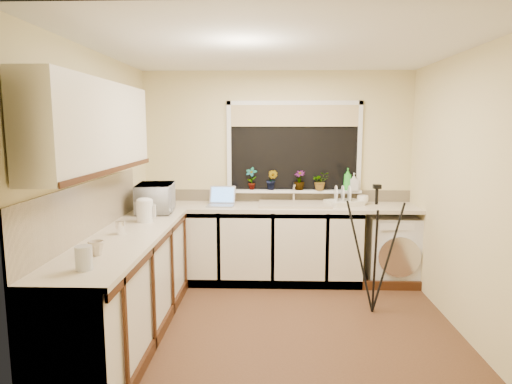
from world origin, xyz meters
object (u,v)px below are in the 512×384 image
object	(u,v)px
glass_jug	(84,258)
steel_jar	(120,228)
washing_machine	(393,248)
soap_bottle_clear	(354,182)
plant_d	(320,181)
plant_c	(299,180)
laptop	(221,200)
plant_a	(251,178)
tripod	(375,249)
microwave	(156,198)
kettle	(145,211)
plant_b	(272,180)
dish_rack	(344,203)
cup_left	(96,248)
cup_back	(363,200)
soap_bottle_green	(348,179)

from	to	relation	value
glass_jug	steel_jar	xyz separation A→B (m)	(-0.09, 0.95, -0.02)
washing_machine	soap_bottle_clear	distance (m)	0.90
plant_d	washing_machine	bearing A→B (deg)	-10.75
plant_c	plant_d	world-z (taller)	plant_c
laptop	plant_a	size ratio (longest dim) A/B	1.20
tripod	steel_jar	size ratio (longest dim) A/B	11.60
laptop	steel_jar	world-z (taller)	laptop
plant_d	microwave	bearing A→B (deg)	-161.09
kettle	soap_bottle_clear	distance (m)	2.46
plant_b	plant_d	size ratio (longest dim) A/B	1.10
washing_machine	dish_rack	distance (m)	0.79
cup_left	microwave	bearing A→B (deg)	89.64
kettle	cup_back	xyz separation A→B (m)	(2.27, 1.02, -0.05)
dish_rack	microwave	world-z (taller)	microwave
cup_left	soap_bottle_clear	bearing A→B (deg)	45.44
plant_b	cup_back	distance (m)	1.09
laptop	tripod	bearing A→B (deg)	-25.56
glass_jug	soap_bottle_green	size ratio (longest dim) A/B	0.59
cup_left	dish_rack	bearing A→B (deg)	45.11
plant_d	soap_bottle_clear	xyz separation A→B (m)	(0.39, 0.00, -0.01)
plant_b	microwave	bearing A→B (deg)	-153.09
steel_jar	soap_bottle_green	size ratio (longest dim) A/B	0.41
plant_b	washing_machine	bearing A→B (deg)	-6.76
washing_machine	plant_b	xyz separation A→B (m)	(-1.41, 0.17, 0.78)
dish_rack	soap_bottle_green	bearing A→B (deg)	48.17
dish_rack	plant_d	distance (m)	0.38
soap_bottle_clear	cup_left	size ratio (longest dim) A/B	1.87
kettle	steel_jar	distance (m)	0.51
steel_jar	cup_left	xyz separation A→B (m)	(0.04, -0.63, -0.00)
tripod	cup_left	bearing A→B (deg)	-171.66
glass_jug	cup_left	distance (m)	0.33
soap_bottle_clear	cup_left	distance (m)	3.17
plant_c	plant_d	distance (m)	0.25
dish_rack	microwave	bearing A→B (deg)	169.71
washing_machine	tripod	bearing A→B (deg)	-110.03
washing_machine	soap_bottle_clear	xyz separation A→B (m)	(-0.45, 0.16, 0.76)
cup_left	plant_b	bearing A→B (deg)	61.05
plant_d	tripod	bearing A→B (deg)	-68.90
microwave	plant_a	bearing A→B (deg)	-63.27
steel_jar	cup_back	world-z (taller)	steel_jar
plant_b	soap_bottle_clear	size ratio (longest dim) A/B	1.16
kettle	plant_c	world-z (taller)	plant_c
tripod	glass_jug	distance (m)	2.68
kettle	cup_left	bearing A→B (deg)	-91.76
dish_rack	plant_a	bearing A→B (deg)	147.25
dish_rack	cup_back	world-z (taller)	cup_back
plant_a	plant_d	xyz separation A→B (m)	(0.82, -0.03, -0.02)
laptop	plant_b	size ratio (longest dim) A/B	1.34
cup_left	glass_jug	bearing A→B (deg)	-81.50
plant_c	soap_bottle_green	world-z (taller)	soap_bottle_green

